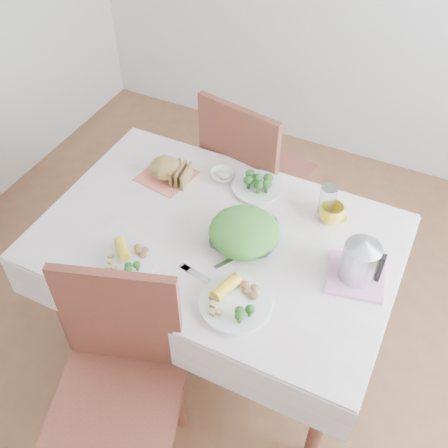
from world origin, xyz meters
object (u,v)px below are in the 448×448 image
at_px(chair_near, 117,413).
at_px(electric_kettle, 361,258).
at_px(dinner_plate_left, 128,262).
at_px(salad_bowl, 244,237).
at_px(chair_far, 259,180).
at_px(yellow_mug, 331,213).
at_px(dining_table, 218,290).
at_px(dinner_plate_right, 235,304).

relative_size(chair_near, electric_kettle, 5.26).
distance_m(chair_near, dinner_plate_left, 0.58).
xyz_separation_m(chair_near, dinner_plate_left, (-0.20, 0.45, 0.31)).
xyz_separation_m(chair_near, salad_bowl, (0.17, 0.76, 0.33)).
bearing_deg(chair_far, dinner_plate_left, 92.09).
bearing_deg(electric_kettle, chair_far, 133.41).
height_order(dinner_plate_left, yellow_mug, yellow_mug).
distance_m(chair_far, dinner_plate_left, 1.07).
bearing_deg(dining_table, dinner_plate_right, -53.35).
bearing_deg(dinner_plate_left, chair_far, 81.71).
bearing_deg(chair_near, dinner_plate_left, 95.41).
distance_m(chair_near, dinner_plate_right, 0.61).
xyz_separation_m(chair_near, electric_kettle, (0.65, 0.78, 0.42)).
xyz_separation_m(dinner_plate_left, dinner_plate_right, (0.47, 0.00, 0.00)).
relative_size(chair_far, electric_kettle, 5.29).
bearing_deg(salad_bowl, yellow_mug, 44.88).
xyz_separation_m(chair_far, dinner_plate_right, (0.33, -1.02, 0.31)).
bearing_deg(dinner_plate_right, chair_near, -121.47).
height_order(chair_far, dinner_plate_right, chair_far).
relative_size(dining_table, chair_near, 1.34).
bearing_deg(chair_far, dinner_plate_right, 118.15).
bearing_deg(dinner_plate_left, electric_kettle, 21.39).
xyz_separation_m(dinner_plate_left, electric_kettle, (0.84, 0.33, 0.11)).
relative_size(dinner_plate_left, electric_kettle, 1.17).
distance_m(dining_table, dinner_plate_left, 0.56).
relative_size(salad_bowl, dinner_plate_right, 1.01).
height_order(dinner_plate_left, dinner_plate_right, dinner_plate_right).
xyz_separation_m(dining_table, dinner_plate_left, (-0.25, -0.30, 0.40)).
bearing_deg(dinner_plate_right, salad_bowl, 108.62).
xyz_separation_m(salad_bowl, electric_kettle, (0.47, 0.02, 0.09)).
xyz_separation_m(dinner_plate_left, yellow_mug, (0.66, 0.59, 0.03)).
distance_m(dining_table, dinner_plate_right, 0.54).
distance_m(dining_table, yellow_mug, 0.66).
xyz_separation_m(yellow_mug, electric_kettle, (0.19, -0.26, 0.08)).
relative_size(salad_bowl, dinner_plate_left, 1.19).
bearing_deg(yellow_mug, chair_near, -113.74).
bearing_deg(electric_kettle, dining_table, -178.70).
bearing_deg(dinner_plate_right, chair_far, 107.77).
bearing_deg(salad_bowl, dinner_plate_left, -140.43).
bearing_deg(chair_near, yellow_mug, 48.02).
bearing_deg(dinner_plate_right, yellow_mug, 72.90).
bearing_deg(chair_far, yellow_mug, 150.20).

